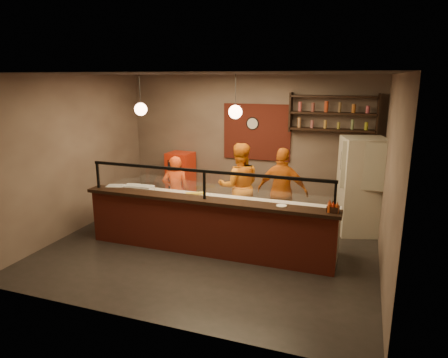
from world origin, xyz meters
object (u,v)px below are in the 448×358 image
at_px(cook_mid, 239,186).
at_px(fridge, 361,186).
at_px(pepper_mill, 333,207).
at_px(cook_left, 176,191).
at_px(condiment_caddy, 333,209).
at_px(red_cooler, 181,180).
at_px(pizza_dough, 193,197).
at_px(cook_right, 282,192).
at_px(wall_clock, 253,123).

relative_size(cook_mid, fridge, 0.92).
relative_size(fridge, pepper_mill, 10.73).
height_order(cook_mid, fridge, fridge).
bearing_deg(fridge, cook_left, 177.34).
bearing_deg(condiment_caddy, fridge, 78.94).
distance_m(cook_mid, red_cooler, 2.07).
xyz_separation_m(cook_left, pizza_dough, (0.68, -0.66, 0.13)).
distance_m(cook_mid, fridge, 2.49).
xyz_separation_m(cook_right, condiment_caddy, (1.09, -1.44, 0.21)).
bearing_deg(fridge, cook_right, -174.25).
bearing_deg(cook_mid, fridge, 170.05).
distance_m(cook_left, red_cooler, 1.40).
xyz_separation_m(fridge, pepper_mill, (-0.40, -2.06, 0.16)).
relative_size(cook_right, red_cooler, 1.32).
bearing_deg(red_cooler, cook_left, -63.91).
bearing_deg(cook_left, pepper_mill, 137.36).
xyz_separation_m(fridge, red_cooler, (-4.24, 0.39, -0.32)).
xyz_separation_m(wall_clock, condiment_caddy, (2.10, -2.75, -0.99)).
relative_size(cook_left, pepper_mill, 8.34).
relative_size(cook_left, pizza_dough, 2.99).
height_order(cook_left, cook_right, cook_right).
xyz_separation_m(cook_mid, pizza_dough, (-0.63, -1.00, -0.01)).
distance_m(cook_right, fridge, 1.62).
distance_m(cook_left, cook_right, 2.26).
relative_size(pizza_dough, pepper_mill, 2.79).
relative_size(wall_clock, cook_mid, 0.16).
bearing_deg(pizza_dough, cook_right, 31.72).
height_order(cook_right, fridge, fridge).
distance_m(cook_left, condiment_caddy, 3.54).
xyz_separation_m(cook_mid, red_cooler, (-1.82, 0.96, -0.24)).
height_order(cook_left, pepper_mill, cook_left).
relative_size(wall_clock, pepper_mill, 1.62).
bearing_deg(cook_left, condiment_caddy, 137.58).
relative_size(fridge, condiment_caddy, 11.16).
relative_size(wall_clock, red_cooler, 0.22).
bearing_deg(wall_clock, cook_left, -127.44).
distance_m(cook_left, cook_mid, 1.36).
height_order(wall_clock, red_cooler, wall_clock).
bearing_deg(pizza_dough, cook_mid, 57.78).
distance_m(pizza_dough, condiment_caddy, 2.70).
height_order(red_cooler, pepper_mill, red_cooler).
bearing_deg(fridge, pepper_mill, -117.35).
height_order(cook_left, pizza_dough, cook_left).
distance_m(cook_mid, condiment_caddy, 2.51).
bearing_deg(wall_clock, pizza_dough, -103.63).
bearing_deg(cook_mid, pizza_dough, 34.57).
height_order(wall_clock, pepper_mill, wall_clock).
bearing_deg(cook_left, cook_right, 164.10).
height_order(cook_mid, pepper_mill, cook_mid).
bearing_deg(wall_clock, cook_mid, -86.46).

